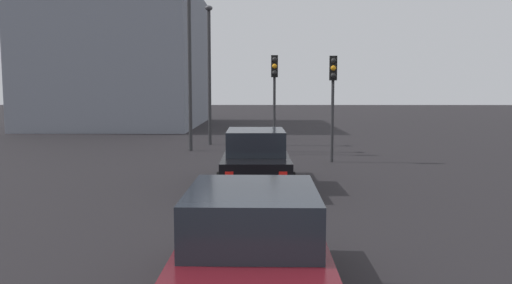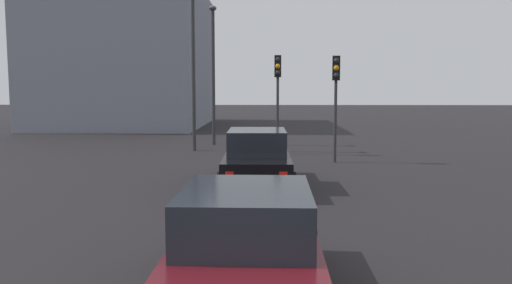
{
  "view_description": "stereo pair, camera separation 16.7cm",
  "coord_description": "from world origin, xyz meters",
  "views": [
    {
      "loc": [
        -4.34,
        -0.11,
        2.79
      ],
      "look_at": [
        7.51,
        0.01,
        1.54
      ],
      "focal_mm": 36.33,
      "sensor_mm": 36.0,
      "label": 1
    },
    {
      "loc": [
        -4.34,
        -0.27,
        2.79
      ],
      "look_at": [
        7.51,
        0.01,
        1.54
      ],
      "focal_mm": 36.33,
      "sensor_mm": 36.0,
      "label": 2
    }
  ],
  "objects": [
    {
      "name": "car_black_lead",
      "position": [
        10.16,
        0.04,
        0.78
      ],
      "size": [
        4.77,
        2.05,
        1.62
      ],
      "rotation": [
        0.0,
        0.0,
        0.01
      ],
      "color": "black",
      "rests_on": "ground_plane"
    },
    {
      "name": "traffic_light_near_right",
      "position": [
        14.94,
        -2.77,
        2.85
      ],
      "size": [
        0.32,
        0.3,
        3.96
      ],
      "rotation": [
        0.0,
        0.0,
        3.05
      ],
      "color": "#2D2D30",
      "rests_on": "ground_plane"
    },
    {
      "name": "building_facade_left",
      "position": [
        34.0,
        10.0,
        4.91
      ],
      "size": [
        14.32,
        10.97,
        9.82
      ],
      "primitive_type": "cube",
      "color": "gray",
      "rests_on": "ground_plane"
    },
    {
      "name": "street_lamp_far",
      "position": [
        20.92,
        2.41,
        3.99
      ],
      "size": [
        0.56,
        0.36,
        6.7
      ],
      "color": "#2D2D30",
      "rests_on": "ground_plane"
    },
    {
      "name": "traffic_light_near_left",
      "position": [
        17.24,
        -0.66,
        2.96
      ],
      "size": [
        0.32,
        0.28,
        4.12
      ],
      "rotation": [
        0.0,
        0.0,
        3.12
      ],
      "color": "#2D2D30",
      "rests_on": "ground_plane"
    },
    {
      "name": "car_maroon_second",
      "position": [
        2.06,
        -0.0,
        0.75
      ],
      "size": [
        4.55,
        2.05,
        1.56
      ],
      "rotation": [
        0.0,
        0.0,
        -0.01
      ],
      "color": "#510F16",
      "rests_on": "ground_plane"
    },
    {
      "name": "street_lamp_kerbside",
      "position": [
        18.43,
        3.02,
        4.36
      ],
      "size": [
        0.56,
        0.36,
        7.41
      ],
      "color": "#2D2D30",
      "rests_on": "ground_plane"
    }
  ]
}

